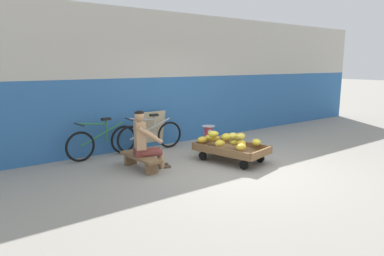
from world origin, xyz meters
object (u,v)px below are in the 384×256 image
Objects in this scene: bicycle_near_left at (103,141)px; weighing_scale at (208,132)px; vendor_seated at (144,140)px; sign_board at (151,129)px; low_bench at (140,159)px; banana_cart at (231,150)px; bicycle_far_left at (150,136)px; plastic_crate at (208,144)px; shopping_bag at (226,147)px.

weighing_scale is at bearing -22.67° from bicycle_near_left.
bicycle_near_left is (-0.32, 1.28, -0.21)m from vendor_seated.
weighing_scale is 1.42m from sign_board.
vendor_seated is (0.08, -0.03, 0.37)m from low_bench.
banana_cart is at bearing -100.84° from weighing_scale.
sign_board is at bearing 55.92° from bicycle_far_left.
bicycle_far_left is 0.35m from sign_board.
sign_board is at bearing 128.61° from weighing_scale.
vendor_seated reaches higher than bicycle_far_left.
bicycle_far_left is (0.81, 1.19, -0.21)m from vendor_seated.
banana_cart is 1.43× the size of low_bench.
plastic_crate reaches higher than shopping_bag.
plastic_crate is at bearing 123.75° from shopping_bag.
low_bench is at bearing 162.84° from vendor_seated.
sign_board is at bearing 108.53° from banana_cart.
vendor_seated reaches higher than banana_cart.
bicycle_far_left is at bearing 142.27° from plastic_crate.
sign_board is (1.00, 1.46, -0.13)m from vendor_seated.
bicycle_far_left is at bearing -124.08° from sign_board.
banana_cart is 1.01m from weighing_scale.
sign_board reaches higher than shopping_bag.
banana_cart is 2.20m from sign_board.
plastic_crate is at bearing 9.60° from low_bench.
sign_board is 1.87m from shopping_bag.
vendor_seated is 0.69× the size of bicycle_far_left.
banana_cart is 1.40× the size of vendor_seated.
vendor_seated reaches higher than shopping_bag.
bicycle_near_left reaches higher than shopping_bag.
weighing_scale is 2.39m from bicycle_near_left.
banana_cart is 4.42× the size of plastic_crate.
shopping_bag is at bearing -56.25° from plastic_crate.
low_bench is at bearing -126.91° from sign_board.
low_bench is at bearing 179.31° from shopping_bag.
shopping_bag is at bearing -27.62° from bicycle_near_left.
plastic_crate is 1.50× the size of shopping_bag.
sign_board is at bearing 53.09° from low_bench.
sign_board reaches higher than weighing_scale.
plastic_crate is 1.20× the size of weighing_scale.
vendor_seated reaches higher than low_bench.
banana_cart is 1.89m from low_bench.
shopping_bag is at bearing -56.17° from weighing_scale.
bicycle_near_left is at bearing 157.33° from weighing_scale.
banana_cart is 0.96× the size of bicycle_far_left.
bicycle_far_left is at bearing 116.13° from banana_cart.
plastic_crate is 0.22× the size of bicycle_far_left.
bicycle_near_left is at bearing 104.13° from vendor_seated.
weighing_scale reaches higher than banana_cart.
vendor_seated is 1.92m from weighing_scale.
sign_board is (-0.88, 1.11, -0.01)m from weighing_scale.
vendor_seated is at bearing -124.23° from sign_board.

